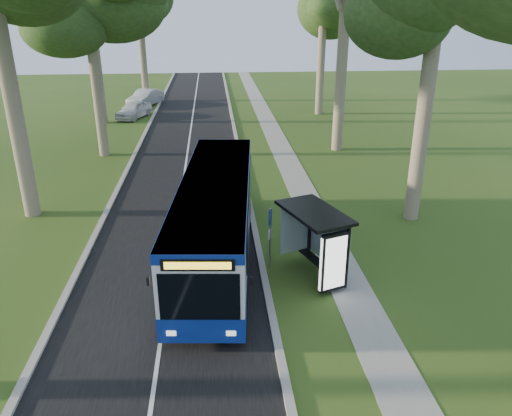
{
  "coord_description": "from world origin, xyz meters",
  "views": [
    {
      "loc": [
        -1.7,
        -14.99,
        9.46
      ],
      "look_at": [
        -0.05,
        3.98,
        1.6
      ],
      "focal_mm": 35.0,
      "sensor_mm": 36.0,
      "label": 1
    }
  ],
  "objects": [
    {
      "name": "footpath",
      "position": [
        3.0,
        10.0,
        0.01
      ],
      "size": [
        1.5,
        100.0,
        0.02
      ],
      "primitive_type": "cube",
      "color": "gray",
      "rests_on": "ground"
    },
    {
      "name": "car_silver",
      "position": [
        -8.25,
        35.23,
        0.79
      ],
      "size": [
        3.42,
        5.04,
        1.57
      ],
      "primitive_type": "imported",
      "rotation": [
        0.0,
        0.0,
        -0.41
      ],
      "color": "#B2B5BA",
      "rests_on": "ground"
    },
    {
      "name": "kerb_east",
      "position": [
        0.0,
        10.0,
        0.06
      ],
      "size": [
        0.25,
        100.0,
        0.12
      ],
      "primitive_type": "cube",
      "color": "#9E9B93",
      "rests_on": "ground"
    },
    {
      "name": "kerb_west",
      "position": [
        -7.0,
        10.0,
        0.06
      ],
      "size": [
        0.25,
        100.0,
        0.12
      ],
      "primitive_type": "cube",
      "color": "#9E9B93",
      "rests_on": "ground"
    },
    {
      "name": "bus_shelter",
      "position": [
        1.93,
        0.66,
        1.84
      ],
      "size": [
        2.59,
        3.42,
        2.61
      ],
      "rotation": [
        0.0,
        0.0,
        0.35
      ],
      "color": "black",
      "rests_on": "ground"
    },
    {
      "name": "bus_stop_sign",
      "position": [
        0.3,
        1.86,
        1.53
      ],
      "size": [
        0.16,
        0.33,
        2.44
      ],
      "rotation": [
        0.0,
        0.0,
        -0.38
      ],
      "color": "gray",
      "rests_on": "ground"
    },
    {
      "name": "car_white",
      "position": [
        -8.62,
        29.62,
        0.74
      ],
      "size": [
        3.15,
        4.66,
        1.47
      ],
      "primitive_type": "imported",
      "rotation": [
        0.0,
        0.0,
        -0.36
      ],
      "color": "silver",
      "rests_on": "ground"
    },
    {
      "name": "litter_bin",
      "position": [
        1.71,
        3.86,
        0.42
      ],
      "size": [
        0.48,
        0.48,
        0.84
      ],
      "rotation": [
        0.0,
        0.0,
        -0.4
      ],
      "color": "black",
      "rests_on": "ground"
    },
    {
      "name": "ground",
      "position": [
        0.0,
        0.0,
        0.0
      ],
      "size": [
        120.0,
        120.0,
        0.0
      ],
      "primitive_type": "plane",
      "color": "#2E4F18",
      "rests_on": "ground"
    },
    {
      "name": "road",
      "position": [
        -3.5,
        10.0,
        0.01
      ],
      "size": [
        7.0,
        100.0,
        0.02
      ],
      "primitive_type": "cube",
      "color": "black",
      "rests_on": "ground"
    },
    {
      "name": "bus",
      "position": [
        -1.7,
        2.94,
        1.67
      ],
      "size": [
        3.62,
        12.35,
        3.23
      ],
      "rotation": [
        0.0,
        0.0,
        -0.09
      ],
      "color": "silver",
      "rests_on": "ground"
    },
    {
      "name": "centre_line",
      "position": [
        -3.5,
        10.0,
        0.02
      ],
      "size": [
        0.12,
        100.0,
        0.0
      ],
      "primitive_type": "cube",
      "color": "white",
      "rests_on": "road"
    }
  ]
}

